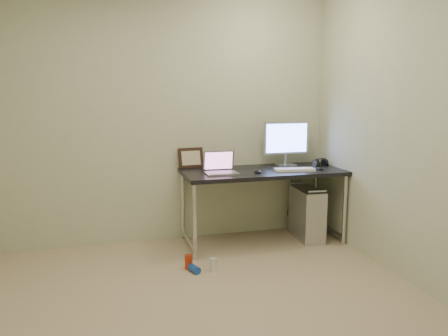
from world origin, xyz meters
TOP-DOWN VIEW (x-y plane):
  - floor at (0.00, 0.00)m, footprint 3.50×3.50m
  - wall_back at (0.00, 1.75)m, footprint 3.50×0.02m
  - wall_right at (1.75, 0.00)m, footprint 0.02×3.50m
  - desk at (0.95, 1.40)m, footprint 1.61×0.70m
  - tower_computer at (1.44, 1.38)m, footprint 0.26×0.52m
  - cable_a at (1.39, 1.70)m, footprint 0.01×0.16m
  - cable_b at (1.48, 1.68)m, footprint 0.02×0.11m
  - can_red at (0.08, 0.89)m, footprint 0.07×0.07m
  - can_white at (0.28, 0.80)m, footprint 0.08×0.08m
  - can_blue at (0.12, 0.80)m, footprint 0.10×0.13m
  - laptop at (0.49, 1.34)m, footprint 0.31×0.25m
  - monitor at (1.28, 1.60)m, footprint 0.50×0.15m
  - keyboard at (1.23, 1.27)m, footprint 0.41×0.18m
  - mouse_right at (1.51, 1.26)m, footprint 0.08×0.11m
  - mouse_left at (0.84, 1.26)m, footprint 0.08×0.12m
  - headphones at (1.63, 1.47)m, footprint 0.16×0.10m
  - picture_frame at (0.28, 1.72)m, footprint 0.27×0.10m
  - webcam at (0.54, 1.70)m, footprint 0.05×0.04m

SIDE VIEW (x-z plane):
  - floor at x=0.00m, z-range 0.00..0.00m
  - can_blue at x=0.12m, z-range 0.00..0.06m
  - can_white at x=0.28m, z-range 0.00..0.11m
  - can_red at x=0.08m, z-range 0.00..0.12m
  - tower_computer at x=1.44m, z-range -0.02..0.55m
  - cable_b at x=1.48m, z-range 0.02..0.74m
  - cable_a at x=1.39m, z-range 0.06..0.74m
  - desk at x=0.95m, z-range 0.30..1.05m
  - keyboard at x=1.23m, z-range 0.75..0.77m
  - mouse_right at x=1.51m, z-range 0.75..0.78m
  - mouse_left at x=0.84m, z-range 0.75..0.79m
  - headphones at x=1.63m, z-range 0.73..0.83m
  - laptop at x=0.49m, z-range 0.69..0.90m
  - webcam at x=0.54m, z-range 0.78..0.91m
  - picture_frame at x=0.28m, z-range 0.75..0.96m
  - monitor at x=1.28m, z-range 0.79..1.26m
  - wall_back at x=0.00m, z-range 0.00..2.50m
  - wall_right at x=1.75m, z-range 0.00..2.50m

